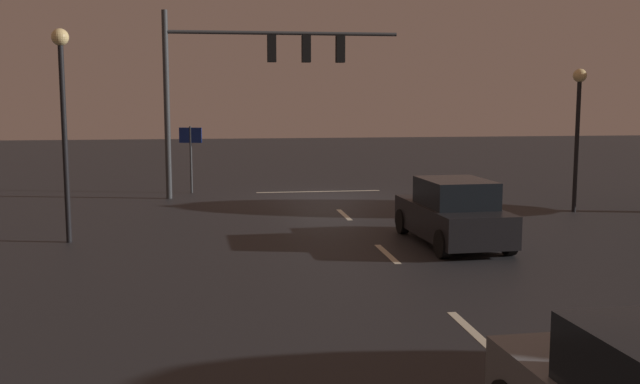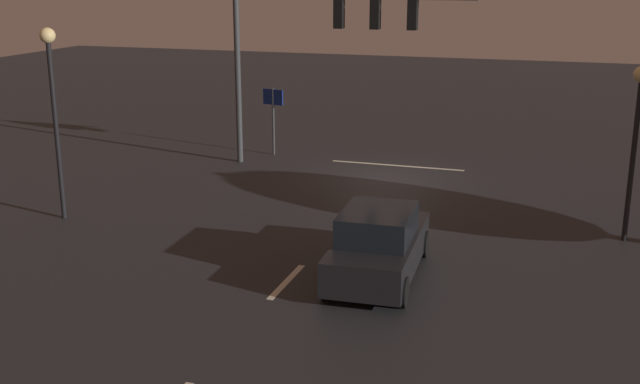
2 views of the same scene
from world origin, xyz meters
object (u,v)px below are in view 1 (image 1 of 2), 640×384
Objects in this scene: route_sign at (191,145)px; street_lamp_left_kerb at (578,111)px; traffic_signal_assembly at (252,66)px; car_approaching at (453,214)px; street_lamp_right_kerb at (63,96)px.

street_lamp_left_kerb is at bearing 152.28° from route_sign.
traffic_signal_assembly is 1.97× the size of car_approaching.
traffic_signal_assembly reaches higher than route_sign.
traffic_signal_assembly is 1.87× the size of street_lamp_left_kerb.
street_lamp_right_kerb reaches higher than car_approaching.
route_sign is at bearing -32.60° from traffic_signal_assembly.
street_lamp_right_kerb reaches higher than route_sign.
street_lamp_left_kerb reaches higher than route_sign.
traffic_signal_assembly is 9.72m from street_lamp_right_kerb.
car_approaching is at bearing 38.79° from street_lamp_left_kerb.
traffic_signal_assembly is at bearing 147.40° from route_sign.
route_sign is (12.70, -6.67, -1.41)m from street_lamp_left_kerb.
route_sign is (2.36, -1.51, -3.01)m from traffic_signal_assembly.
street_lamp_right_kerb is (15.58, 2.94, 0.50)m from street_lamp_left_kerb.
car_approaching is 7.73m from street_lamp_left_kerb.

